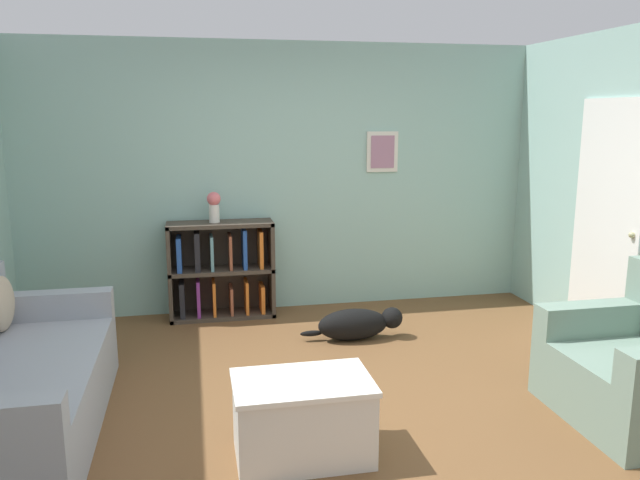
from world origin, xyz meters
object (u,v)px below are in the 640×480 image
Objects in this scene: coffee_table at (303,416)px; bookshelf at (220,270)px; couch at (8,388)px; dog at (358,324)px; vase at (214,205)px.

bookshelf is at bearing 97.18° from coffee_table.
bookshelf is at bearing 56.82° from couch.
dog is (2.48, 1.19, -0.17)m from couch.
couch is at bearing -154.46° from dog.
vase is at bearing 57.31° from couch.
bookshelf reaches higher than coffee_table.
dog is at bearing 65.72° from coffee_table.
bookshelf is at bearing 28.21° from vase.
bookshelf is 0.63m from vase.
couch reaches higher than coffee_table.
coffee_table is 1.93m from dog.
vase is (-0.37, 2.62, 0.84)m from coffee_table.
vase is at bearing -151.79° from bookshelf.
dog is 3.13× the size of vase.
coffee_table is 2.71× the size of vase.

